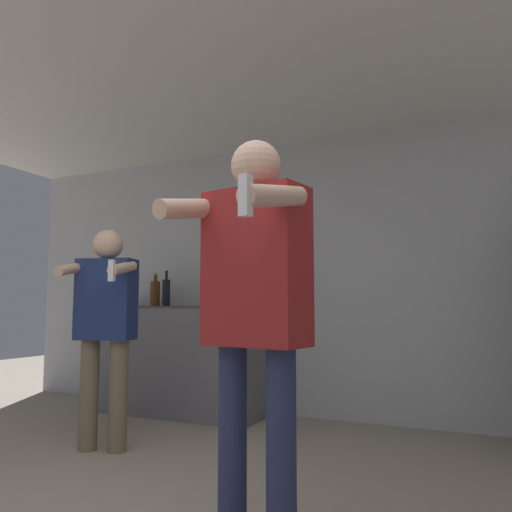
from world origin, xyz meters
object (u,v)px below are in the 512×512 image
object	(u,v)px
person_woman_foreground	(255,300)
person_man_side	(105,320)
bottle_tall_gin	(166,292)
bottle_short_whiskey	(219,296)
bottle_clear_vodka	(127,294)
bottle_green_wine	(155,293)

from	to	relation	value
person_woman_foreground	person_man_side	distance (m)	1.89
bottle_tall_gin	person_man_side	xyz separation A→B (m)	(0.41, -1.31, -0.24)
bottle_short_whiskey	bottle_tall_gin	world-z (taller)	bottle_tall_gin
bottle_clear_vodka	bottle_tall_gin	bearing A→B (deg)	0.00
person_man_side	person_woman_foreground	bearing A→B (deg)	-30.90
bottle_green_wine	person_man_side	world-z (taller)	person_man_side
bottle_green_wine	person_man_side	xyz separation A→B (m)	(0.54, -1.31, -0.23)
bottle_green_wine	bottle_clear_vodka	bearing A→B (deg)	-180.00
bottle_green_wine	bottle_tall_gin	distance (m)	0.13
bottle_tall_gin	person_woman_foreground	world-z (taller)	person_woman_foreground
person_man_side	bottle_clear_vodka	bearing A→B (deg)	124.42
bottle_clear_vodka	person_woman_foreground	bearing A→B (deg)	-42.15
bottle_clear_vodka	bottle_green_wine	xyz separation A→B (m)	(0.36, 0.00, 0.01)
bottle_short_whiskey	person_man_side	distance (m)	1.34
bottle_clear_vodka	person_woman_foreground	distance (m)	3.40
person_woman_foreground	person_man_side	size ratio (longest dim) A/B	1.08
bottle_short_whiskey	bottle_green_wine	distance (m)	0.73
bottle_clear_vodka	bottle_short_whiskey	xyz separation A→B (m)	(1.09, 0.00, -0.02)
bottle_tall_gin	person_woman_foreground	xyz separation A→B (m)	(2.03, -2.28, -0.12)
bottle_green_wine	person_woman_foreground	xyz separation A→B (m)	(2.16, -2.28, -0.11)
bottle_green_wine	person_woman_foreground	size ratio (longest dim) A/B	0.20
person_man_side	bottle_green_wine	bearing A→B (deg)	112.47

